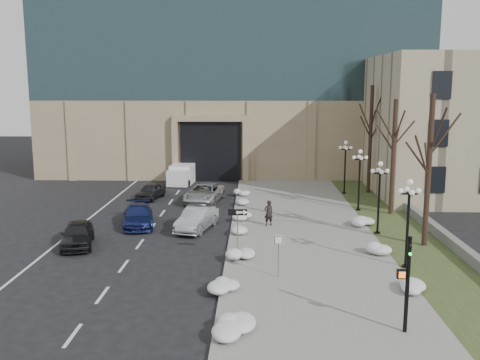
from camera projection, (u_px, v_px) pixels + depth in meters
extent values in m
plane|color=black|center=(244.00, 316.00, 22.18)|extent=(160.00, 160.00, 0.00)
cube|color=gray|center=(300.00, 227.00, 35.86)|extent=(9.00, 40.00, 0.12)
cube|color=gray|center=(233.00, 227.00, 35.98)|extent=(0.30, 40.00, 0.14)
cube|color=#324321|center=(398.00, 228.00, 35.68)|extent=(4.00, 40.00, 0.10)
cube|color=slate|center=(419.00, 217.00, 37.54)|extent=(0.50, 30.00, 0.70)
cube|color=tan|center=(235.00, 133.00, 62.90)|extent=(40.00, 20.00, 8.00)
cube|color=black|center=(211.00, 150.00, 54.27)|extent=(6.00, 2.50, 6.00)
cube|color=tan|center=(210.00, 118.00, 52.32)|extent=(7.50, 0.60, 0.60)
cube|color=tan|center=(175.00, 152.00, 52.99)|extent=(0.60, 0.60, 6.00)
cube|color=tan|center=(246.00, 152.00, 52.79)|extent=(0.60, 0.60, 6.00)
cube|color=black|center=(436.00, 180.00, 40.06)|extent=(1.40, 0.25, 2.00)
cube|color=black|center=(439.00, 133.00, 39.46)|extent=(1.40, 0.25, 2.00)
cube|color=black|center=(442.00, 85.00, 38.86)|extent=(1.40, 0.25, 2.00)
imported|color=black|center=(77.00, 234.00, 31.71)|extent=(2.73, 4.66, 1.49)
imported|color=#ADAFB5|center=(197.00, 219.00, 35.30)|extent=(2.69, 4.81, 1.50)
imported|color=navy|center=(138.00, 216.00, 36.37)|extent=(2.94, 5.17, 1.41)
imported|color=silver|center=(204.00, 193.00, 43.81)|extent=(3.33, 5.78, 1.52)
imported|color=#29292E|center=(151.00, 191.00, 45.13)|extent=(2.33, 4.10, 1.32)
imported|color=black|center=(269.00, 213.00, 35.96)|extent=(0.74, 0.62, 1.74)
cube|color=silver|center=(185.00, 172.00, 53.22)|extent=(2.44, 4.82, 1.87)
cube|color=silver|center=(178.00, 178.00, 50.50)|extent=(2.08, 1.65, 1.49)
cylinder|color=black|center=(169.00, 183.00, 50.87)|extent=(0.29, 0.67, 0.65)
cylinder|color=black|center=(188.00, 183.00, 50.67)|extent=(0.29, 0.67, 0.65)
cylinder|color=black|center=(179.00, 176.00, 54.80)|extent=(0.29, 0.67, 0.65)
cylinder|color=black|center=(197.00, 176.00, 54.59)|extent=(0.29, 0.67, 0.65)
cylinder|color=slate|center=(238.00, 235.00, 29.06)|extent=(0.06, 0.06, 2.79)
cube|color=black|center=(238.00, 212.00, 28.83)|extent=(1.02, 0.10, 0.34)
cube|color=white|center=(241.00, 212.00, 28.81)|extent=(0.48, 0.04, 0.13)
cone|color=white|center=(246.00, 212.00, 28.81)|extent=(0.25, 0.29, 0.28)
cylinder|color=slate|center=(278.00, 258.00, 26.18)|extent=(0.06, 0.06, 2.21)
cube|color=white|center=(279.00, 240.00, 26.02)|extent=(0.48, 0.05, 0.48)
cube|color=black|center=(279.00, 240.00, 26.00)|extent=(0.42, 0.02, 0.42)
cube|color=white|center=(279.00, 240.00, 25.99)|extent=(0.36, 0.02, 0.36)
cylinder|color=black|center=(407.00, 286.00, 20.15)|extent=(0.16, 0.16, 3.89)
cylinder|color=black|center=(405.00, 333.00, 20.47)|extent=(0.49, 0.49, 0.10)
imported|color=black|center=(409.00, 254.00, 19.93)|extent=(0.15, 0.88, 0.18)
sphere|color=#19E533|center=(410.00, 254.00, 19.78)|extent=(0.12, 0.12, 0.12)
cube|color=black|center=(401.00, 274.00, 20.07)|extent=(0.34, 0.20, 0.34)
cube|color=orange|center=(402.00, 275.00, 19.97)|extent=(0.24, 0.02, 0.24)
ellipsoid|color=white|center=(231.00, 328.00, 20.38)|extent=(1.10, 1.60, 0.36)
ellipsoid|color=white|center=(226.00, 290.00, 24.23)|extent=(1.10, 1.60, 0.36)
ellipsoid|color=white|center=(241.00, 256.00, 29.06)|extent=(1.10, 1.60, 0.36)
ellipsoid|color=white|center=(242.00, 232.00, 33.84)|extent=(1.10, 1.60, 0.36)
ellipsoid|color=white|center=(244.00, 217.00, 37.60)|extent=(1.10, 1.60, 0.36)
ellipsoid|color=white|center=(243.00, 203.00, 42.23)|extent=(1.10, 1.60, 0.36)
ellipsoid|color=white|center=(241.00, 193.00, 46.18)|extent=(1.10, 1.60, 0.36)
ellipsoid|color=white|center=(410.00, 286.00, 24.64)|extent=(1.10, 1.60, 0.36)
ellipsoid|color=white|center=(380.00, 249.00, 30.28)|extent=(1.10, 1.60, 0.36)
ellipsoid|color=white|center=(364.00, 223.00, 36.12)|extent=(1.10, 1.60, 0.36)
cylinder|color=black|center=(405.00, 267.00, 27.84)|extent=(0.36, 0.36, 0.20)
cylinder|color=black|center=(407.00, 232.00, 27.51)|extent=(0.14, 0.14, 4.00)
cylinder|color=black|center=(409.00, 194.00, 27.16)|extent=(0.10, 0.90, 0.10)
cylinder|color=black|center=(409.00, 194.00, 27.16)|extent=(0.90, 0.10, 0.10)
sphere|color=silver|center=(410.00, 182.00, 27.06)|extent=(0.32, 0.32, 0.32)
sphere|color=silver|center=(418.00, 191.00, 27.13)|extent=(0.28, 0.28, 0.28)
sphere|color=silver|center=(401.00, 191.00, 27.15)|extent=(0.28, 0.28, 0.28)
sphere|color=silver|center=(407.00, 189.00, 27.58)|extent=(0.28, 0.28, 0.28)
sphere|color=silver|center=(412.00, 193.00, 26.70)|extent=(0.28, 0.28, 0.28)
cylinder|color=black|center=(377.00, 233.00, 34.24)|extent=(0.36, 0.36, 0.20)
cylinder|color=black|center=(379.00, 204.00, 33.91)|extent=(0.14, 0.14, 4.00)
cylinder|color=black|center=(380.00, 173.00, 33.56)|extent=(0.10, 0.90, 0.10)
cylinder|color=black|center=(380.00, 173.00, 33.56)|extent=(0.90, 0.10, 0.10)
sphere|color=silver|center=(380.00, 164.00, 33.46)|extent=(0.32, 0.32, 0.32)
sphere|color=silver|center=(387.00, 171.00, 33.53)|extent=(0.28, 0.28, 0.28)
sphere|color=silver|center=(373.00, 171.00, 33.55)|extent=(0.28, 0.28, 0.28)
sphere|color=silver|center=(378.00, 170.00, 33.98)|extent=(0.28, 0.28, 0.28)
sphere|color=silver|center=(382.00, 172.00, 33.10)|extent=(0.28, 0.28, 0.28)
cylinder|color=black|center=(358.00, 210.00, 40.64)|extent=(0.36, 0.36, 0.20)
cylinder|color=black|center=(359.00, 186.00, 40.31)|extent=(0.14, 0.14, 4.00)
cylinder|color=black|center=(360.00, 159.00, 39.96)|extent=(0.10, 0.90, 0.10)
cylinder|color=black|center=(360.00, 159.00, 39.96)|extent=(0.90, 0.10, 0.10)
sphere|color=silver|center=(360.00, 151.00, 39.86)|extent=(0.32, 0.32, 0.32)
sphere|color=silver|center=(366.00, 157.00, 39.93)|extent=(0.28, 0.28, 0.28)
sphere|color=silver|center=(354.00, 157.00, 39.95)|extent=(0.28, 0.28, 0.28)
sphere|color=silver|center=(359.00, 157.00, 40.38)|extent=(0.28, 0.28, 0.28)
sphere|color=silver|center=(361.00, 158.00, 39.50)|extent=(0.28, 0.28, 0.28)
cylinder|color=black|center=(344.00, 193.00, 47.04)|extent=(0.36, 0.36, 0.20)
cylinder|color=black|center=(345.00, 172.00, 46.71)|extent=(0.14, 0.14, 4.00)
cylinder|color=black|center=(346.00, 149.00, 46.36)|extent=(0.10, 0.90, 0.10)
cylinder|color=black|center=(346.00, 149.00, 46.36)|extent=(0.90, 0.10, 0.10)
sphere|color=silver|center=(346.00, 142.00, 46.26)|extent=(0.32, 0.32, 0.32)
sphere|color=silver|center=(351.00, 148.00, 46.33)|extent=(0.28, 0.28, 0.28)
sphere|color=silver|center=(340.00, 148.00, 46.35)|extent=(0.28, 0.28, 0.28)
sphere|color=silver|center=(345.00, 147.00, 46.78)|extent=(0.28, 0.28, 0.28)
sphere|color=silver|center=(347.00, 148.00, 45.90)|extent=(0.28, 0.28, 0.28)
cylinder|color=black|center=(428.00, 172.00, 30.96)|extent=(0.32, 0.32, 9.00)
cylinder|color=black|center=(393.00, 158.00, 38.87)|extent=(0.32, 0.32, 8.50)
cylinder|color=black|center=(370.00, 140.00, 46.67)|extent=(0.32, 0.32, 9.50)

